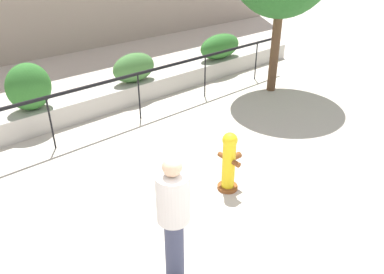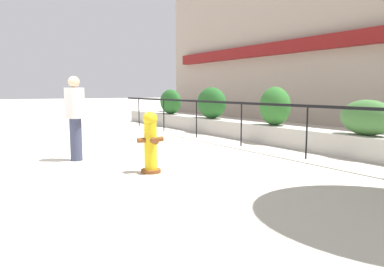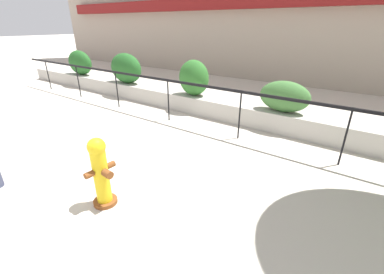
{
  "view_description": "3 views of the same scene",
  "coord_description": "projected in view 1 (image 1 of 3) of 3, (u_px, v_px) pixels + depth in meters",
  "views": [
    {
      "loc": [
        -2.44,
        -1.98,
        3.83
      ],
      "look_at": [
        1.77,
        2.65,
        0.51
      ],
      "focal_mm": 35.0,
      "sensor_mm": 36.0,
      "label": 1
    },
    {
      "loc": [
        7.47,
        -1.29,
        1.44
      ],
      "look_at": [
        2.26,
        1.98,
        0.68
      ],
      "focal_mm": 35.0,
      "sensor_mm": 36.0,
      "label": 2
    },
    {
      "loc": [
        4.51,
        -0.26,
        2.51
      ],
      "look_at": [
        1.98,
        3.26,
        0.58
      ],
      "focal_mm": 24.0,
      "sensor_mm": 36.0,
      "label": 3
    }
  ],
  "objects": [
    {
      "name": "fire_hydrant",
      "position": [
        229.0,
        161.0,
        6.23
      ],
      "size": [
        0.44,
        0.48,
        1.08
      ],
      "color": "brown",
      "rests_on": "ground"
    },
    {
      "name": "planter_wall_low",
      "position": [
        33.0,
        120.0,
        8.34
      ],
      "size": [
        18.0,
        0.7,
        0.5
      ],
      "primitive_type": "cube",
      "color": "#B7B2A8",
      "rests_on": "ground"
    },
    {
      "name": "hedge_bush_3",
      "position": [
        134.0,
        68.0,
        9.7
      ],
      "size": [
        1.22,
        0.58,
        0.75
      ],
      "primitive_type": "ellipsoid",
      "color": "#427538",
      "rests_on": "planter_wall_low"
    },
    {
      "name": "hedge_bush_2",
      "position": [
        29.0,
        87.0,
        8.02
      ],
      "size": [
        0.96,
        0.7,
        1.04
      ],
      "primitive_type": "ellipsoid",
      "color": "#2D6B28",
      "rests_on": "planter_wall_low"
    },
    {
      "name": "fence_railing_segment",
      "position": [
        47.0,
        103.0,
        7.26
      ],
      "size": [
        15.0,
        0.05,
        1.15
      ],
      "color": "black",
      "rests_on": "ground"
    },
    {
      "name": "pedestrian",
      "position": [
        173.0,
        212.0,
        4.4
      ],
      "size": [
        0.49,
        0.49,
        1.73
      ],
      "color": "#383D56",
      "rests_on": "ground"
    },
    {
      "name": "hedge_bush_4",
      "position": [
        220.0,
        46.0,
        11.61
      ],
      "size": [
        1.57,
        0.65,
        0.75
      ],
      "primitive_type": "ellipsoid",
      "color": "#2D6B28",
      "rests_on": "planter_wall_low"
    }
  ]
}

